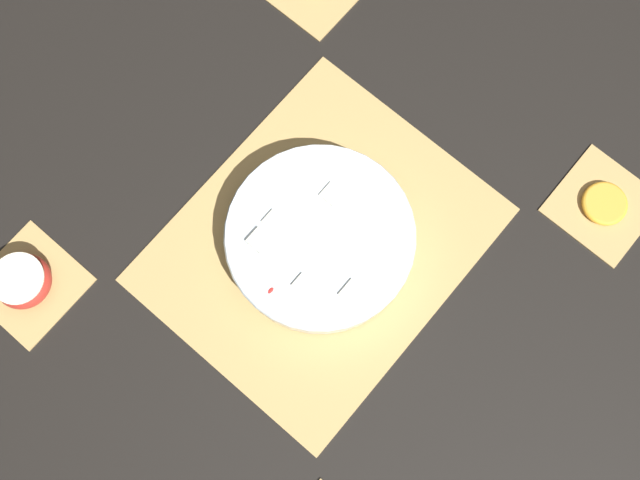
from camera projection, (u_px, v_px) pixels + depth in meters
ground_plane at (320, 245)px, 1.16m from camera, size 6.00×6.00×0.00m
bamboo_mat_center at (320, 244)px, 1.16m from camera, size 0.49×0.41×0.01m
coaster_mat_near_right at (603, 205)px, 1.17m from camera, size 0.14×0.14×0.01m
coaster_mat_far_left at (30, 284)px, 1.14m from camera, size 0.14×0.14×0.01m
fruit_salad_bowl at (320, 238)px, 1.12m from camera, size 0.29×0.29×0.07m
apple_half at (23, 281)px, 1.12m from camera, size 0.09×0.09×0.05m
orange_slice_whole at (605, 204)px, 1.17m from camera, size 0.07×0.07×0.01m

